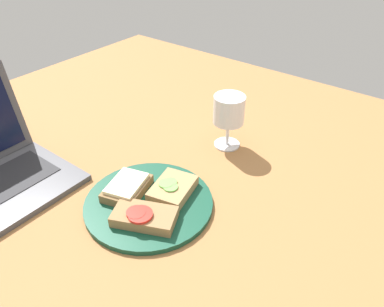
{
  "coord_description": "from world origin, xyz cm",
  "views": [
    {
      "loc": [
        -45.21,
        -48.17,
        54.16
      ],
      "look_at": [
        6.91,
        -8.01,
        8.0
      ],
      "focal_mm": 35.0,
      "sensor_mm": 36.0,
      "label": 1
    }
  ],
  "objects": [
    {
      "name": "wine_glass",
      "position": [
        20.71,
        -8.21,
        12.12
      ],
      "size": [
        7.36,
        7.36,
        13.21
      ],
      "color": "white",
      "rests_on": "wooden_table"
    },
    {
      "name": "sandwich_with_cucumber",
      "position": [
        -2.06,
        -9.98,
        5.2
      ],
      "size": [
        11.05,
        9.21,
        2.43
      ],
      "color": "#A88456",
      "rests_on": "plate"
    },
    {
      "name": "wooden_table",
      "position": [
        0.0,
        0.0,
        1.5
      ],
      "size": [
        140.0,
        140.0,
        3.0
      ],
      "primitive_type": "cube",
      "color": "#9E6B3D",
      "rests_on": "ground"
    },
    {
      "name": "sandwich_with_tomato",
      "position": [
        -11.36,
        -10.9,
        5.29
      ],
      "size": [
        10.43,
        13.11,
        2.67
      ],
      "color": "#937047",
      "rests_on": "plate"
    },
    {
      "name": "plate",
      "position": [
        -6.9,
        -7.82,
        3.55
      ],
      "size": [
        25.41,
        25.41,
        1.1
      ],
      "primitive_type": "cylinder",
      "color": "#144733",
      "rests_on": "wooden_table"
    },
    {
      "name": "sandwich_with_cheese",
      "position": [
        -7.43,
        -2.51,
        5.3
      ],
      "size": [
        11.43,
        9.62,
        2.57
      ],
      "color": "brown",
      "rests_on": "plate"
    }
  ]
}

